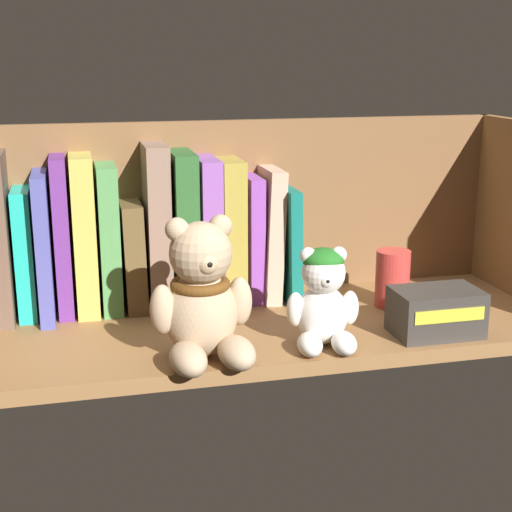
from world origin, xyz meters
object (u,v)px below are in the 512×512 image
(book_2, at_px, (44,243))
(book_4, at_px, (84,234))
(book_6, at_px, (133,255))
(book_7, at_px, (156,226))
(book_5, at_px, (109,238))
(book_13, at_px, (284,241))
(pillar_candle, at_px, (393,279))
(book_1, at_px, (25,253))
(book_12, at_px, (268,233))
(small_product_box, at_px, (436,312))
(book_3, at_px, (62,236))
(teddy_bear_larger, at_px, (202,300))
(book_8, at_px, (182,228))
(book_10, at_px, (229,230))
(book_11, at_px, (250,238))
(book_9, at_px, (206,230))

(book_2, bearing_deg, book_4, 0.00)
(book_6, height_order, book_7, book_7)
(book_5, bearing_deg, book_13, 0.00)
(book_6, xyz_separation_m, pillar_candle, (0.37, -0.09, -0.04))
(book_2, bearing_deg, book_7, 0.00)
(book_1, bearing_deg, book_12, 0.00)
(book_2, distance_m, book_13, 0.36)
(book_2, relative_size, book_4, 0.91)
(book_13, bearing_deg, book_12, 180.00)
(book_1, bearing_deg, small_product_box, -21.79)
(book_1, distance_m, book_3, 0.06)
(book_6, height_order, teddy_bear_larger, teddy_bear_larger)
(small_product_box, bearing_deg, book_2, 157.16)
(book_1, height_order, book_7, book_7)
(book_8, xyz_separation_m, book_13, (0.16, 0.00, -0.03))
(book_4, distance_m, pillar_candle, 0.46)
(book_2, height_order, book_3, book_3)
(book_4, xyz_separation_m, book_13, (0.30, 0.00, -0.03))
(book_3, distance_m, book_12, 0.30)
(book_1, distance_m, pillar_candle, 0.53)
(book_8, bearing_deg, book_2, 180.00)
(book_4, height_order, book_5, book_4)
(book_4, bearing_deg, book_2, 180.00)
(book_6, xyz_separation_m, small_product_box, (0.38, -0.21, -0.05))
(book_2, height_order, book_13, book_2)
(book_6, height_order, book_12, book_12)
(book_10, relative_size, book_13, 1.25)
(book_12, distance_m, book_13, 0.03)
(book_7, distance_m, book_11, 0.14)
(book_3, height_order, book_10, book_3)
(book_1, xyz_separation_m, book_2, (0.03, 0.00, 0.01))
(book_7, bearing_deg, book_9, 0.00)
(book_9, bearing_deg, book_4, 180.00)
(book_6, distance_m, book_13, 0.23)
(book_13, bearing_deg, pillar_candle, -32.52)
(book_3, bearing_deg, pillar_candle, -10.85)
(book_9, relative_size, pillar_candle, 2.60)
(book_9, bearing_deg, pillar_candle, -18.91)
(book_7, height_order, book_8, book_7)
(book_10, xyz_separation_m, pillar_candle, (0.23, -0.09, -0.07))
(teddy_bear_larger, relative_size, pillar_candle, 2.10)
(book_7, xyz_separation_m, book_12, (0.17, 0.00, -0.02))
(book_13, bearing_deg, book_7, 180.00)
(book_4, bearing_deg, book_8, 0.00)
(book_13, relative_size, pillar_candle, 2.04)
(book_2, distance_m, book_12, 0.33)
(book_2, bearing_deg, book_6, 0.00)
(book_2, xyz_separation_m, book_9, (0.23, 0.00, 0.01))
(book_11, relative_size, pillar_candle, 2.23)
(book_3, bearing_deg, book_7, 0.00)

